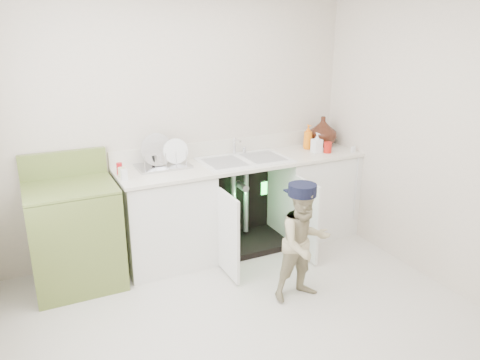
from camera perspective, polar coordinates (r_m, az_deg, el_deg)
name	(u,v)px	position (r m, az deg, el deg)	size (l,w,h in m)	color
ground	(250,323)	(3.67, 1.18, -17.07)	(3.50, 3.50, 0.00)	#BBB2A4
room_shell	(251,164)	(3.12, 1.32, 1.98)	(6.00, 5.50, 1.26)	beige
counter_run	(246,201)	(4.64, 0.76, -2.58)	(2.44, 1.02, 1.22)	silver
avocado_stove	(75,234)	(4.20, -19.50, -6.21)	(0.72, 0.65, 1.11)	olive
repair_worker	(304,242)	(3.78, 7.80, -7.48)	(0.47, 0.90, 0.97)	tan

